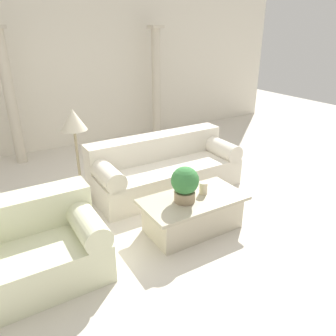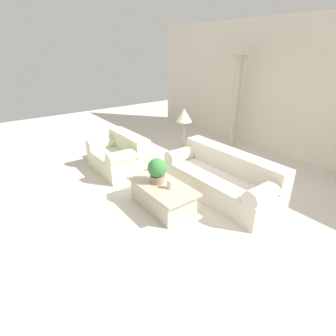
{
  "view_description": "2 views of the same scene",
  "coord_description": "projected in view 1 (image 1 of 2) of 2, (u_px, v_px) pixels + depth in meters",
  "views": [
    {
      "loc": [
        -1.99,
        -3.32,
        2.32
      ],
      "look_at": [
        0.01,
        -0.02,
        0.65
      ],
      "focal_mm": 35.0,
      "sensor_mm": 36.0,
      "label": 1
    },
    {
      "loc": [
        3.21,
        -2.75,
        2.52
      ],
      "look_at": [
        -0.02,
        -0.34,
        0.66
      ],
      "focal_mm": 28.0,
      "sensor_mm": 36.0,
      "label": 2
    }
  ],
  "objects": [
    {
      "name": "ground_plane",
      "position": [
        166.0,
        211.0,
        4.47
      ],
      "size": [
        16.0,
        16.0,
        0.0
      ],
      "primitive_type": "plane",
      "color": "silver"
    },
    {
      "name": "floor_lamp",
      "position": [
        74.0,
        125.0,
        4.16
      ],
      "size": [
        0.33,
        0.33,
        1.38
      ],
      "color": "gray",
      "rests_on": "ground_plane"
    },
    {
      "name": "pillar_candle",
      "position": [
        203.0,
        188.0,
        4.0
      ],
      "size": [
        0.1,
        0.1,
        0.15
      ],
      "color": "beige",
      "rests_on": "coffee_table"
    },
    {
      "name": "coffee_table",
      "position": [
        193.0,
        213.0,
        4.0
      ],
      "size": [
        1.26,
        0.67,
        0.43
      ],
      "color": "beige",
      "rests_on": "ground_plane"
    },
    {
      "name": "potted_plant",
      "position": [
        185.0,
        183.0,
        3.76
      ],
      "size": [
        0.33,
        0.33,
        0.43
      ],
      "color": "#937F60",
      "rests_on": "coffee_table"
    },
    {
      "name": "sofa_long",
      "position": [
        164.0,
        168.0,
        5.01
      ],
      "size": [
        2.23,
        0.92,
        0.79
      ],
      "color": "beige",
      "rests_on": "ground_plane"
    },
    {
      "name": "column_left",
      "position": [
        10.0,
        97.0,
        5.63
      ],
      "size": [
        0.26,
        0.26,
        2.35
      ],
      "color": "beige",
      "rests_on": "ground_plane"
    },
    {
      "name": "wall_back",
      "position": [
        78.0,
        66.0,
        6.49
      ],
      "size": [
        10.0,
        0.06,
        3.2
      ],
      "color": "silver",
      "rests_on": "ground_plane"
    },
    {
      "name": "loveseat",
      "position": [
        33.0,
        246.0,
        3.2
      ],
      "size": [
        1.31,
        0.92,
        0.79
      ],
      "color": "beige",
      "rests_on": "ground_plane"
    },
    {
      "name": "column_right",
      "position": [
        156.0,
        83.0,
        7.0
      ],
      "size": [
        0.26,
        0.26,
        2.35
      ],
      "color": "beige",
      "rests_on": "ground_plane"
    }
  ]
}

